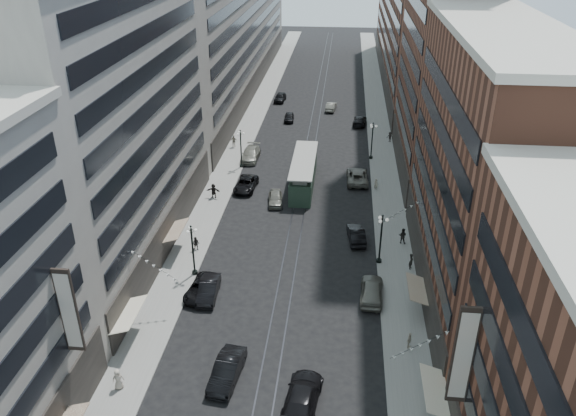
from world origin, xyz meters
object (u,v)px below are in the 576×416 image
at_px(car_11, 357,176).
at_px(car_4, 372,290).
at_px(pedestrian_1, 118,379).
at_px(car_7, 246,184).
at_px(pedestrian_5, 213,191).
at_px(car_14, 331,106).
at_px(car_6, 302,396).
at_px(pedestrian_6, 234,141).
at_px(lamppost_se_mid, 372,139).
at_px(car_extra_1, 208,289).
at_px(car_extra_0, 275,198).
at_px(car_5, 227,370).
at_px(car_13, 289,117).
at_px(car_9, 280,97).
at_px(car_10, 356,234).
at_px(car_2, 202,288).
at_px(lamppost_sw_mid, 241,147).
at_px(pedestrian_7, 403,236).
at_px(car_12, 360,120).
at_px(streetcar, 304,173).
at_px(pedestrian_8, 376,184).
at_px(pedestrian_9, 390,137).
at_px(lamppost_sw_far, 193,248).
at_px(pedestrian_2, 196,244).
at_px(car_8, 251,154).
at_px(lamppost_se_far, 381,237).
at_px(pedestrian_4, 409,340).

bearing_deg(car_11, car_4, 90.64).
height_order(car_4, pedestrian_1, pedestrian_1).
bearing_deg(car_7, pedestrian_5, -136.30).
relative_size(pedestrian_1, car_14, 0.39).
distance_m(car_6, pedestrian_6, 52.24).
bearing_deg(lamppost_se_mid, car_extra_1, -114.62).
bearing_deg(car_extra_0, car_5, -97.14).
bearing_deg(car_13, car_14, 41.44).
distance_m(car_5, car_6, 6.33).
bearing_deg(car_9, car_10, -70.15).
distance_m(car_2, car_13, 51.22).
relative_size(lamppost_sw_mid, pedestrian_7, 3.09).
height_order(car_6, car_12, car_6).
distance_m(lamppost_se_mid, car_11, 8.70).
height_order(streetcar, pedestrian_8, streetcar).
distance_m(car_4, pedestrian_9, 41.44).
xyz_separation_m(lamppost_sw_far, car_7, (1.80, 20.00, -2.34)).
relative_size(streetcar, car_14, 3.00).
height_order(streetcar, pedestrian_2, streetcar).
xyz_separation_m(car_12, car_extra_0, (-10.80, -30.96, -0.02)).
relative_size(car_2, car_5, 0.97).
distance_m(streetcar, car_9, 38.12).
xyz_separation_m(car_4, car_12, (-0.51, 49.41, -0.14)).
bearing_deg(streetcar, car_6, -85.77).
distance_m(car_8, pedestrian_9, 22.65).
bearing_deg(car_10, car_6, 73.39).
bearing_deg(pedestrian_9, streetcar, -106.25).
relative_size(car_14, pedestrian_5, 2.42).
bearing_deg(pedestrian_9, car_5, -86.78).
relative_size(car_5, pedestrian_2, 3.42).
height_order(car_12, car_14, car_12).
xyz_separation_m(lamppost_sw_mid, pedestrian_7, (21.07, -18.91, -2.05)).
xyz_separation_m(pedestrian_1, car_7, (3.73, 35.56, -0.27)).
xyz_separation_m(lamppost_se_far, pedestrian_5, (-20.22, 12.96, -2.02)).
bearing_deg(pedestrian_6, car_4, 122.76).
bearing_deg(lamppost_sw_mid, car_10, -49.29).
relative_size(streetcar, car_12, 2.60).
relative_size(lamppost_se_mid, car_11, 0.92).
bearing_deg(pedestrian_4, lamppost_sw_mid, 44.53).
relative_size(lamppost_sw_far, car_9, 1.18).
bearing_deg(pedestrian_6, car_8, 131.33).
xyz_separation_m(car_12, car_14, (-5.13, 7.47, -0.01)).
distance_m(pedestrian_7, car_extra_0, 17.08).
distance_m(pedestrian_4, car_7, 34.25).
height_order(lamppost_se_far, car_6, lamppost_se_far).
xyz_separation_m(car_13, car_extra_0, (1.43, -31.62, 0.04)).
bearing_deg(car_13, car_10, -76.32).
height_order(car_14, car_extra_0, car_14).
height_order(pedestrian_4, car_extra_1, pedestrian_4).
xyz_separation_m(car_13, pedestrian_5, (-6.52, -31.02, 0.39)).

